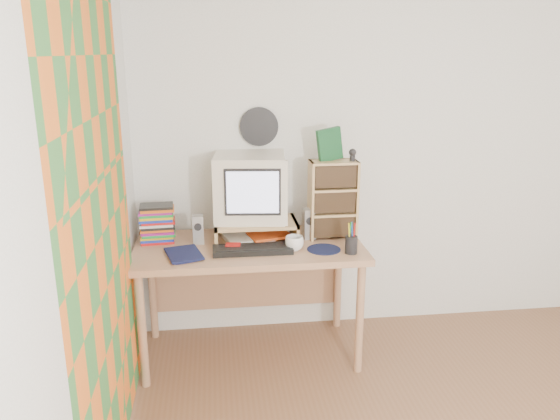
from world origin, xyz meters
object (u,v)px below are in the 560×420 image
object	(u,v)px
cd_rack	(333,200)
diary	(168,254)
desk	(249,261)
dvd_stack	(157,220)
mug	(294,243)
crt_monitor	(251,188)
keyboard	(253,250)

from	to	relation	value
cd_rack	diary	distance (m)	1.08
desk	dvd_stack	distance (m)	0.63
dvd_stack	mug	xyz separation A→B (m)	(0.82, -0.26, -0.10)
crt_monitor	dvd_stack	xyz separation A→B (m)	(-0.59, -0.02, -0.18)
dvd_stack	diary	size ratio (longest dim) A/B	1.25
keyboard	cd_rack	size ratio (longest dim) A/B	0.95
desk	diary	distance (m)	0.56
cd_rack	diary	xyz separation A→B (m)	(-1.02, -0.25, -0.23)
crt_monitor	diary	distance (m)	0.67
desk	mug	bearing A→B (deg)	-36.14
desk	dvd_stack	xyz separation A→B (m)	(-0.56, 0.06, 0.28)
crt_monitor	cd_rack	distance (m)	0.52
crt_monitor	dvd_stack	world-z (taller)	crt_monitor
crt_monitor	keyboard	xyz separation A→B (m)	(-0.01, -0.28, -0.31)
keyboard	diary	xyz separation A→B (m)	(-0.49, -0.04, 0.01)
dvd_stack	diary	xyz separation A→B (m)	(0.08, -0.30, -0.12)
dvd_stack	desk	bearing A→B (deg)	-10.60
cd_rack	mug	distance (m)	0.41
cd_rack	keyboard	bearing A→B (deg)	-158.37
keyboard	mug	xyz separation A→B (m)	(0.25, 0.00, 0.03)
cd_rack	diary	world-z (taller)	cd_rack
crt_monitor	mug	distance (m)	0.46
desk	cd_rack	xyz separation A→B (m)	(0.54, 0.02, 0.38)
cd_rack	diary	bearing A→B (deg)	-166.72
dvd_stack	cd_rack	bearing A→B (deg)	-6.23
diary	cd_rack	bearing A→B (deg)	-0.75
diary	crt_monitor	bearing A→B (deg)	17.43
desk	mug	distance (m)	0.37
dvd_stack	cd_rack	distance (m)	1.11
crt_monitor	mug	xyz separation A→B (m)	(0.24, -0.28, -0.28)
desk	diary	size ratio (longest dim) A/B	6.10
keyboard	dvd_stack	xyz separation A→B (m)	(-0.57, 0.26, 0.13)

